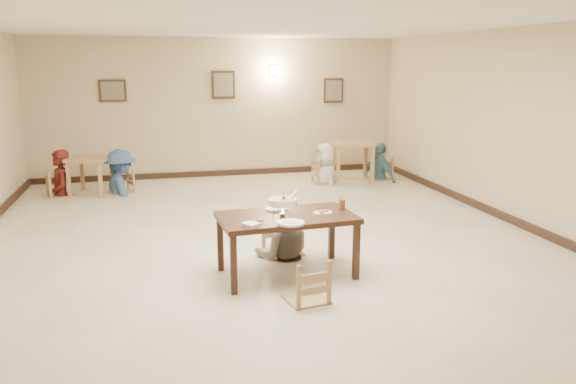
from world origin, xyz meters
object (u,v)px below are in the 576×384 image
object	(u,v)px
curry_warmer	(283,202)
drink_glass	(342,204)
bg_diner_b	(119,149)
bg_chair_rr	(380,158)
bg_chair_lr	(121,171)
bg_diner_a	(57,150)
bg_table_left	(90,164)
main_table	(287,222)
chair_far	(282,217)
main_diner	(283,198)
bg_diner_c	(325,143)
bg_chair_ll	(59,171)
bg_table_right	(352,148)
bg_diner_d	(381,143)
bg_chair_rl	(325,160)
chair_near	(306,260)

from	to	relation	value
curry_warmer	drink_glass	bearing A→B (deg)	9.05
bg_diner_b	bg_chair_rr	bearing A→B (deg)	-110.78
bg_chair_lr	bg_diner_a	distance (m)	1.19
bg_table_left	bg_chair_lr	bearing A→B (deg)	-1.03
main_table	chair_far	distance (m)	0.79
main_table	bg_diner_a	world-z (taller)	bg_diner_a
bg_table_left	chair_far	bearing A→B (deg)	-56.50
main_diner	bg_chair_rr	size ratio (longest dim) A/B	1.67
bg_diner_c	bg_chair_rr	bearing A→B (deg)	86.10
bg_chair_ll	bg_diner_a	size ratio (longest dim) A/B	0.56
curry_warmer	bg_chair_rr	xyz separation A→B (m)	(3.31, 5.00, -0.44)
bg_chair_rr	bg_chair_lr	bearing A→B (deg)	-106.04
chair_far	bg_diner_c	distance (m)	4.57
bg_table_right	bg_chair_ll	bearing A→B (deg)	-179.36
chair_far	bg_diner_d	size ratio (longest dim) A/B	0.62
bg_table_right	drink_glass	bearing A→B (deg)	-111.43
bg_diner_b	main_table	bearing A→B (deg)	-177.88
bg_chair_rl	bg_diner_c	bearing A→B (deg)	-0.00
bg_diner_c	drink_glass	bearing A→B (deg)	-21.35
drink_glass	bg_diner_c	distance (m)	5.00
chair_far	bg_table_right	size ratio (longest dim) A/B	1.02
drink_glass	bg_chair_lr	xyz separation A→B (m)	(-2.82, 4.87, -0.37)
chair_far	bg_chair_rl	xyz separation A→B (m)	(1.88, 4.15, -0.00)
bg_chair_lr	bg_diner_a	world-z (taller)	bg_diner_a
bg_table_right	bg_diner_d	world-z (taller)	bg_diner_d
curry_warmer	bg_diner_c	world-z (taller)	bg_diner_c
bg_table_right	bg_chair_rl	distance (m)	0.66
main_table	bg_chair_ll	world-z (taller)	bg_chair_ll
bg_chair_lr	bg_table_right	bearing A→B (deg)	69.37
bg_diner_b	bg_table_left	bearing A→B (deg)	68.05
main_diner	bg_diner_c	distance (m)	4.67
bg_diner_d	bg_chair_lr	bearing A→B (deg)	69.23
main_table	main_diner	xyz separation A→B (m)	(0.11, 0.66, 0.13)
main_diner	drink_glass	xyz separation A→B (m)	(0.60, -0.57, 0.02)
bg_chair_rr	bg_diner_b	distance (m)	5.38
bg_chair_rr	bg_diner_c	bearing A→B (deg)	-103.79
bg_table_right	bg_chair_rr	xyz separation A→B (m)	(0.63, -0.02, -0.23)
chair_near	bg_diner_c	world-z (taller)	bg_diner_c
main_diner	bg_chair_lr	world-z (taller)	main_diner
drink_glass	bg_chair_rr	bearing A→B (deg)	62.41
chair_far	chair_near	bearing A→B (deg)	-101.44
bg_table_left	bg_diner_b	world-z (taller)	bg_diner_b
curry_warmer	bg_table_right	world-z (taller)	curry_warmer
main_table	bg_chair_lr	world-z (taller)	bg_chair_lr
bg_chair_rl	bg_diner_d	xyz separation A→B (m)	(1.25, 0.05, 0.31)
main_table	bg_diner_b	distance (m)	5.39
bg_chair_ll	bg_diner_d	bearing A→B (deg)	-107.15
bg_chair_rl	bg_diner_d	bearing A→B (deg)	-89.20
main_table	main_diner	bearing A→B (deg)	76.72
curry_warmer	bg_chair_ll	distance (m)	5.89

